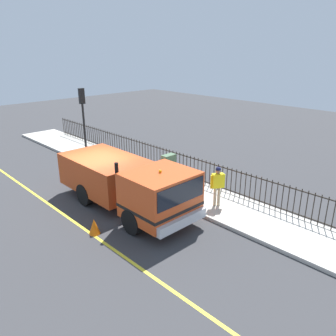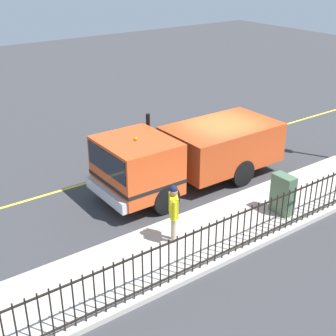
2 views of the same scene
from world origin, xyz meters
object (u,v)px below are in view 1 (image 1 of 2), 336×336
Objects in this scene: work_truck at (130,182)px; utility_cabinet at (169,167)px; worker_standing at (218,182)px; traffic_cone at (94,226)px; traffic_light_near at (83,111)px.

work_truck reaches higher than utility_cabinet.
utility_cabinet is (0.71, 3.63, -0.43)m from worker_standing.
work_truck reaches higher than worker_standing.
traffic_cone is (-5.54, -1.82, -0.48)m from utility_cabinet.
utility_cabinet is (1.52, -5.34, -2.34)m from traffic_light_near.
work_truck is at bearing 84.09° from traffic_light_near.
work_truck is at bearing 15.44° from traffic_cone.
worker_standing is at bearing -20.56° from traffic_cone.
utility_cabinet is at bearing 18.19° from traffic_cone.
work_truck is 5.46× the size of utility_cabinet.
traffic_light_near is at bearing 60.68° from traffic_cone.
worker_standing is at bearing 138.63° from work_truck.
traffic_light_near is 3.33× the size of utility_cabinet.
traffic_cone is (-2.13, -0.59, -0.97)m from work_truck.
worker_standing is 0.41× the size of traffic_light_near.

